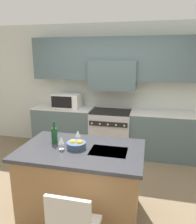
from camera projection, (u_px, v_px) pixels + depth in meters
name	position (u px, v px, depth m)	size (l,w,h in m)	color
ground_plane	(92.00, 196.00, 3.26)	(10.00, 10.00, 0.00)	#7A664C
back_cabinetry	(114.00, 77.00, 4.63)	(10.00, 0.46, 2.70)	silver
back_counter	(111.00, 131.00, 4.67)	(3.41, 0.62, 0.95)	#4C6066
range_stove	(111.00, 132.00, 4.66)	(0.83, 0.70, 0.91)	#B7B7BC
microwave	(67.00, 100.00, 4.73)	(0.58, 0.39, 0.29)	silver
kitchen_island	(82.00, 182.00, 2.79)	(1.52, 0.96, 0.93)	olive
wine_bottle	(54.00, 135.00, 2.83)	(0.08, 0.08, 0.29)	#194723
wine_glass_near	(61.00, 141.00, 2.62)	(0.07, 0.07, 0.16)	white
wine_glass_far	(78.00, 134.00, 2.86)	(0.07, 0.07, 0.16)	white
fruit_bowl	(76.00, 145.00, 2.68)	(0.24, 0.24, 0.11)	#384C6B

